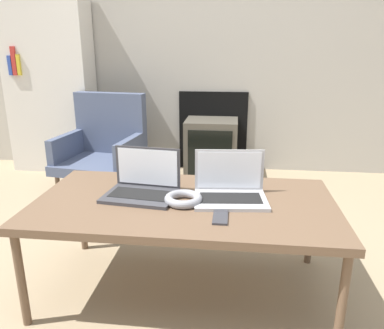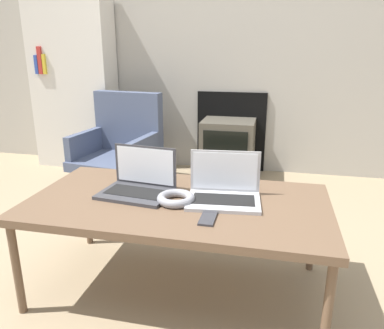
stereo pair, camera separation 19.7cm
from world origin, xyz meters
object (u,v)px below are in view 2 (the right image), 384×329
object	(u,v)px
armchair	(121,141)
laptop_left	(139,184)
headphones	(176,199)
tv	(228,148)
phone	(208,218)
laptop_right	(224,190)

from	to	relation	value
armchair	laptop_left	bearing A→B (deg)	-55.73
laptop_left	armchair	world-z (taller)	armchair
headphones	tv	xyz separation A→B (m)	(0.01, 1.79, -0.23)
headphones	armchair	distance (m)	1.69
tv	armchair	bearing A→B (deg)	-158.54
phone	laptop_left	bearing A→B (deg)	149.71
laptop_left	armchair	distance (m)	1.52
phone	armchair	distance (m)	1.90
headphones	laptop_right	bearing A→B (deg)	21.71
phone	tv	distance (m)	1.94
laptop_right	headphones	bearing A→B (deg)	-163.94
laptop_left	armchair	xyz separation A→B (m)	(-0.67, 1.36, -0.16)
headphones	phone	world-z (taller)	headphones
tv	laptop_right	bearing A→B (deg)	-83.37
laptop_right	headphones	size ratio (longest dim) A/B	2.02
phone	laptop_right	bearing A→B (deg)	81.25
phone	tv	world-z (taller)	tv
laptop_left	phone	world-z (taller)	laptop_left
laptop_right	tv	xyz separation A→B (m)	(-0.20, 1.70, -0.26)
phone	armchair	size ratio (longest dim) A/B	0.17
laptop_left	laptop_right	bearing A→B (deg)	6.61
headphones	tv	bearing A→B (deg)	89.80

